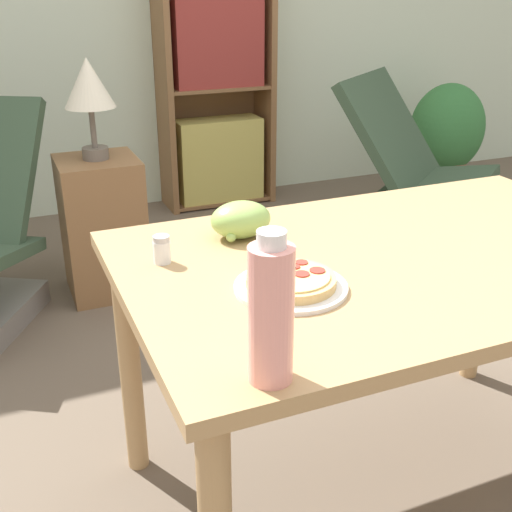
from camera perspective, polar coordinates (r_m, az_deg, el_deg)
ground_plane at (r=2.05m, az=10.28°, el=-17.19°), size 14.00×14.00×0.00m
dining_table at (r=1.60m, az=12.64°, el=-2.64°), size 1.34×0.84×0.73m
pizza_on_plate at (r=1.34m, az=3.12°, el=-2.39°), size 0.24×0.24×0.04m
grape_bunch at (r=1.60m, az=-1.36°, el=3.26°), size 0.15×0.13×0.09m
drink_bottle at (r=1.00m, az=1.33°, el=-5.05°), size 0.07×0.07×0.26m
salt_shaker at (r=1.47m, az=-8.37°, el=0.57°), size 0.04×0.04×0.07m
lounge_chair_far at (r=3.45m, az=14.04°, el=5.24°), size 0.94×1.00×0.88m
bookshelf at (r=4.00m, az=-3.55°, el=13.88°), size 0.68×0.29×1.44m
side_table at (r=2.94m, az=-13.44°, el=2.55°), size 0.34×0.34×0.62m
table_lamp at (r=2.78m, az=-14.64°, el=14.27°), size 0.21×0.21×0.42m
potted_plant_floor at (r=4.44m, az=16.58°, el=10.27°), size 0.50×0.43×0.71m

